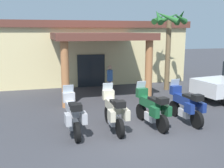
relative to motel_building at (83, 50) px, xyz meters
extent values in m
plane|color=#38383D|center=(0.00, -11.97, -2.17)|extent=(80.00, 80.00, 0.00)
cube|color=beige|center=(0.00, 0.15, -0.26)|extent=(13.72, 6.32, 3.81)
cube|color=#1E2328|center=(0.00, -3.07, -1.12)|extent=(1.80, 0.10, 2.10)
cube|color=brown|center=(0.00, -5.45, 1.15)|extent=(5.03, 4.88, 0.35)
cylinder|color=#B27042|center=(-2.12, -7.49, -0.60)|extent=(0.38, 0.38, 3.14)
cylinder|color=#B27042|center=(2.11, -7.49, -0.60)|extent=(0.38, 0.38, 3.14)
cube|color=brown|center=(0.00, 0.15, 1.86)|extent=(14.12, 6.72, 0.44)
cylinder|color=black|center=(-2.27, -10.11, -1.84)|extent=(0.17, 0.67, 0.66)
cylinder|color=black|center=(-2.20, -11.65, -1.84)|extent=(0.17, 0.67, 0.66)
cube|color=silver|center=(-2.23, -10.90, -1.80)|extent=(0.34, 0.57, 0.32)
cube|color=#B2B2B7|center=(-2.24, -10.75, -1.29)|extent=(0.35, 1.16, 0.34)
cube|color=black|center=(-2.23, -11.10, -1.07)|extent=(0.31, 0.61, 0.10)
cube|color=#B2B2B7|center=(-2.27, -10.13, -1.02)|extent=(0.45, 0.26, 0.36)
cube|color=#B2BCC6|center=(-2.27, -10.05, -0.74)|extent=(0.40, 0.14, 0.36)
cube|color=#B2B2B7|center=(-2.47, -11.52, -1.41)|extent=(0.20, 0.45, 0.36)
cube|color=#B2B2B7|center=(-1.95, -11.49, -1.41)|extent=(0.20, 0.45, 0.36)
cube|color=black|center=(-2.20, -11.60, -1.00)|extent=(0.37, 0.34, 0.22)
cylinder|color=black|center=(-0.74, -10.13, -1.84)|extent=(0.14, 0.66, 0.66)
cylinder|color=black|center=(-0.74, -11.68, -1.84)|extent=(0.14, 0.66, 0.66)
cube|color=silver|center=(-0.74, -10.93, -1.80)|extent=(0.32, 0.56, 0.32)
cube|color=beige|center=(-0.74, -10.78, -1.29)|extent=(0.30, 1.15, 0.34)
cube|color=black|center=(-0.74, -11.13, -1.07)|extent=(0.28, 0.60, 0.10)
cube|color=beige|center=(-0.74, -10.15, -1.02)|extent=(0.44, 0.24, 0.36)
cube|color=#B2BCC6|center=(-0.74, -10.07, -0.74)|extent=(0.40, 0.12, 0.36)
cube|color=beige|center=(-1.00, -11.53, -1.41)|extent=(0.18, 0.44, 0.36)
cube|color=beige|center=(-0.48, -11.53, -1.41)|extent=(0.18, 0.44, 0.36)
cube|color=black|center=(-0.74, -11.63, -1.00)|extent=(0.36, 0.32, 0.22)
cylinder|color=black|center=(0.66, -10.14, -1.84)|extent=(0.22, 0.67, 0.66)
cylinder|color=black|center=(0.85, -11.68, -1.84)|extent=(0.22, 0.67, 0.66)
cube|color=silver|center=(0.76, -10.94, -1.80)|extent=(0.39, 0.60, 0.32)
cube|color=#19512D|center=(0.74, -10.79, -1.29)|extent=(0.44, 1.18, 0.34)
cube|color=black|center=(0.78, -11.14, -1.07)|extent=(0.35, 0.63, 0.10)
cube|color=#19512D|center=(0.66, -10.16, -1.02)|extent=(0.47, 0.29, 0.36)
cube|color=#B2BCC6|center=(0.65, -10.08, -0.74)|extent=(0.41, 0.17, 0.36)
cube|color=#19512D|center=(0.58, -11.56, -1.41)|extent=(0.23, 0.46, 0.36)
cube|color=#19512D|center=(1.09, -11.50, -1.41)|extent=(0.23, 0.46, 0.36)
cube|color=black|center=(0.85, -11.63, -1.00)|extent=(0.40, 0.36, 0.22)
cylinder|color=black|center=(2.22, -10.08, -1.84)|extent=(0.17, 0.67, 0.66)
cylinder|color=black|center=(2.29, -11.63, -1.84)|extent=(0.17, 0.67, 0.66)
cube|color=silver|center=(2.26, -10.88, -1.80)|extent=(0.35, 0.58, 0.32)
cube|color=navy|center=(2.25, -10.73, -1.29)|extent=(0.36, 1.16, 0.34)
cube|color=black|center=(2.27, -11.08, -1.07)|extent=(0.31, 0.61, 0.10)
cube|color=navy|center=(2.22, -10.10, -1.02)|extent=(0.45, 0.26, 0.36)
cube|color=#B2BCC6|center=(2.21, -10.02, -0.74)|extent=(0.41, 0.14, 0.36)
cube|color=navy|center=(2.03, -11.49, -1.41)|extent=(0.20, 0.45, 0.36)
cube|color=navy|center=(2.55, -11.47, -1.41)|extent=(0.20, 0.45, 0.36)
cube|color=black|center=(2.29, -11.58, -1.00)|extent=(0.38, 0.34, 0.22)
cylinder|color=#3F334C|center=(0.49, -5.85, -1.73)|extent=(0.14, 0.14, 0.86)
cylinder|color=#3F334C|center=(0.46, -6.03, -1.73)|extent=(0.14, 0.14, 0.86)
cylinder|color=#335999|center=(0.48, -5.94, -1.00)|extent=(0.32, 0.32, 0.61)
cylinder|color=#335999|center=(0.51, -5.72, -0.96)|extent=(0.09, 0.09, 0.58)
cylinder|color=#335999|center=(0.44, -6.15, -0.96)|extent=(0.09, 0.09, 0.58)
sphere|color=tan|center=(0.48, -5.94, -0.54)|extent=(0.23, 0.23, 0.23)
cylinder|color=black|center=(5.26, -7.73, -1.77)|extent=(0.83, 0.36, 0.80)
cylinder|color=brown|center=(4.32, -5.30, -0.06)|extent=(0.30, 0.30, 4.22)
cone|color=#236028|center=(4.97, -5.42, 2.25)|extent=(0.60, 1.39, 0.97)
cone|color=#236028|center=(4.57, -4.68, 2.21)|extent=(1.40, 0.85, 0.86)
cone|color=#236028|center=(3.94, -4.75, 2.18)|extent=(1.34, 1.08, 0.79)
cone|color=#236028|center=(3.66, -5.17, 2.27)|extent=(0.60, 1.36, 1.04)
cone|color=#236028|center=(3.89, -5.82, 2.21)|extent=(1.29, 1.14, 0.86)
cone|color=#236028|center=(4.67, -5.87, 2.16)|extent=(1.37, 1.03, 0.72)
camera|label=1|loc=(-3.29, -19.73, 1.41)|focal=42.00mm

